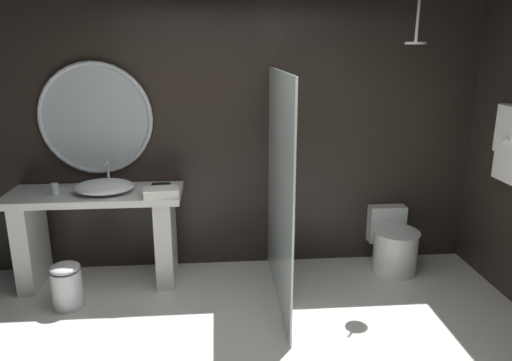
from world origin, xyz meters
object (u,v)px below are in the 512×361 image
Objects in this scene: rain_shower_head at (416,38)px; vessel_sink at (104,187)px; waste_bin at (67,285)px; round_wall_mirror at (96,119)px; toilet at (393,245)px; tumbler_cup at (55,189)px; folded_hand_towel at (161,192)px; tissue_box at (161,188)px.

vessel_sink is at bearing 177.79° from rain_shower_head.
vessel_sink is 0.88m from waste_bin.
round_wall_mirror is 3.07m from toilet.
vessel_sink reaches higher than tumbler_cup.
toilet is (0.02, 0.17, -1.94)m from rain_shower_head.
rain_shower_head is (2.77, -0.42, 0.70)m from round_wall_mirror.
rain_shower_head is 1.21× the size of folded_hand_towel.
rain_shower_head is at bearing 5.82° from waste_bin.
waste_bin is at bearing -171.06° from toilet.
tissue_box is at bearing 96.38° from folded_hand_towel.
toilet is at bearing 1.36° from vessel_sink.
round_wall_mirror is 1.74× the size of toilet.
tissue_box is 0.41× the size of waste_bin.
rain_shower_head reaches higher than tissue_box.
toilet is at bearing 1.38° from tissue_box.
rain_shower_head is 1.95m from toilet.
vessel_sink is 0.89× the size of toilet.
toilet is at bearing 8.94° from waste_bin.
vessel_sink is at bearing -73.02° from round_wall_mirror.
folded_hand_towel reaches higher than waste_bin.
rain_shower_head reaches higher than folded_hand_towel.
tumbler_cup is at bearing -177.99° from vessel_sink.
toilet is (3.12, 0.08, -0.67)m from tumbler_cup.
tumbler_cup is 0.91m from tissue_box.
tumbler_cup is 0.34× the size of folded_hand_towel.
toilet is at bearing -5.13° from round_wall_mirror.
waste_bin is (-2.96, -0.30, -1.99)m from rain_shower_head.
rain_shower_head is at bearing -97.45° from toilet.
waste_bin is 1.10m from folded_hand_towel.
tumbler_cup reaches higher than folded_hand_towel.
tumbler_cup is 0.84m from waste_bin.
tumbler_cup is 0.94m from folded_hand_towel.
vessel_sink is 0.51× the size of round_wall_mirror.
rain_shower_head is at bearing -2.98° from tissue_box.
waste_bin is (-0.77, -0.42, -0.71)m from tissue_box.
tumbler_cup is at bearing -134.58° from round_wall_mirror.
tumbler_cup is 0.73m from round_wall_mirror.
waste_bin is at bearing -174.18° from rain_shower_head.
rain_shower_head reaches higher than vessel_sink.
round_wall_mirror is at bearing 142.10° from folded_hand_towel.
folded_hand_towel is at bearing 17.34° from waste_bin.
toilet is 3.02m from waste_bin.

